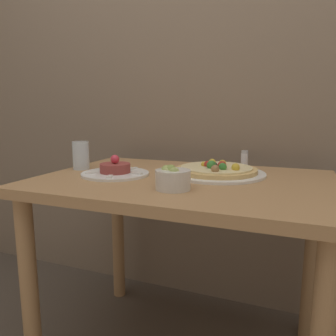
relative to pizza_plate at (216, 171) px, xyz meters
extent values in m
cube|color=#84705B|center=(-0.09, 0.38, 0.55)|extent=(8.00, 0.05, 2.60)
cube|color=#AD7F51|center=(-0.09, -0.11, -0.03)|extent=(1.04, 0.73, 0.03)
cylinder|color=#AD7F51|center=(-0.56, -0.41, -0.40)|extent=(0.06, 0.06, 0.70)
cylinder|color=#AD7F51|center=(-0.56, 0.20, -0.40)|extent=(0.06, 0.06, 0.70)
cylinder|color=#AD7F51|center=(0.37, 0.20, -0.40)|extent=(0.06, 0.06, 0.70)
cylinder|color=white|center=(0.00, 0.00, -0.01)|extent=(0.37, 0.37, 0.01)
cylinder|color=#DBB26B|center=(0.00, 0.00, 0.00)|extent=(0.31, 0.31, 0.02)
cylinder|color=beige|center=(0.00, 0.00, 0.01)|extent=(0.27, 0.27, 0.01)
sphere|color=#997047|center=(0.02, -0.10, 0.02)|extent=(0.03, 0.03, 0.03)
sphere|color=#387F33|center=(0.03, -0.05, 0.02)|extent=(0.03, 0.03, 0.03)
sphere|color=#B22D23|center=(-0.03, 0.00, 0.02)|extent=(0.03, 0.03, 0.03)
sphere|color=gold|center=(-0.05, 0.01, 0.02)|extent=(0.02, 0.02, 0.02)
sphere|color=gold|center=(-0.03, 0.05, 0.02)|extent=(0.03, 0.03, 0.03)
sphere|color=black|center=(0.00, -0.02, 0.02)|extent=(0.03, 0.03, 0.03)
sphere|color=gold|center=(0.08, -0.04, 0.02)|extent=(0.03, 0.03, 0.03)
sphere|color=gold|center=(0.01, 0.04, 0.02)|extent=(0.03, 0.03, 0.03)
sphere|color=#387F33|center=(-0.01, -0.03, 0.03)|extent=(0.04, 0.04, 0.04)
sphere|color=#B22D23|center=(0.03, -0.02, 0.03)|extent=(0.03, 0.03, 0.03)
cylinder|color=white|center=(-0.35, -0.15, -0.01)|extent=(0.26, 0.26, 0.01)
cylinder|color=#933D38|center=(-0.35, -0.15, 0.01)|extent=(0.11, 0.11, 0.03)
sphere|color=#E0384C|center=(-0.35, -0.15, 0.05)|extent=(0.03, 0.03, 0.03)
cube|color=white|center=(-0.26, -0.15, 0.00)|extent=(0.04, 0.02, 0.01)
cube|color=white|center=(-0.33, -0.06, 0.00)|extent=(0.03, 0.04, 0.01)
cube|color=white|center=(-0.43, -0.09, 0.00)|extent=(0.04, 0.04, 0.01)
cube|color=white|center=(-0.43, -0.20, 0.00)|extent=(0.04, 0.04, 0.01)
cube|color=white|center=(-0.33, -0.24, 0.00)|extent=(0.03, 0.04, 0.01)
cylinder|color=silver|center=(-0.07, -0.28, 0.02)|extent=(0.11, 0.11, 0.06)
sphere|color=#B7BC70|center=(-0.06, -0.29, 0.04)|extent=(0.03, 0.03, 0.03)
sphere|color=#8EA34C|center=(-0.08, -0.28, 0.04)|extent=(0.04, 0.04, 0.04)
sphere|color=#B7BC70|center=(-0.07, -0.29, 0.04)|extent=(0.02, 0.02, 0.02)
sphere|color=#A3B25B|center=(-0.06, -0.29, 0.04)|extent=(0.03, 0.03, 0.03)
sphere|color=#A3B25B|center=(-0.10, -0.28, 0.04)|extent=(0.03, 0.03, 0.03)
sphere|color=#B7BC70|center=(-0.09, -0.29, 0.04)|extent=(0.03, 0.03, 0.03)
cylinder|color=silver|center=(-0.55, -0.09, 0.04)|extent=(0.07, 0.07, 0.12)
cylinder|color=silver|center=(0.07, 0.21, 0.01)|extent=(0.03, 0.03, 0.06)
cylinder|color=#B2B2B7|center=(0.07, 0.21, 0.05)|extent=(0.03, 0.03, 0.01)
camera|label=1|loc=(0.28, -1.21, 0.23)|focal=35.00mm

